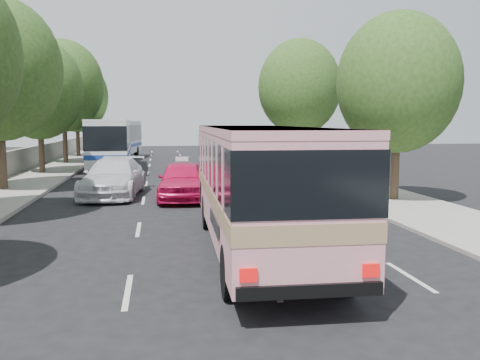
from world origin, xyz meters
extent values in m
plane|color=black|center=(0.00, 0.00, 0.00)|extent=(120.00, 120.00, 0.00)
cube|color=#9E998E|center=(-8.50, 20.00, 0.07)|extent=(4.00, 90.00, 0.15)
cube|color=#9E998E|center=(8.50, 20.00, 0.06)|extent=(4.00, 90.00, 0.12)
cube|color=#9E998E|center=(-10.30, 20.00, 0.90)|extent=(0.30, 90.00, 1.50)
cylinder|color=#38281E|center=(-8.70, 14.00, 1.90)|extent=(0.36, 0.36, 3.80)
sphere|color=#264518|center=(-8.30, 13.70, 7.10)|extent=(3.90, 3.90, 3.90)
cylinder|color=#38281E|center=(-8.60, 22.00, 1.75)|extent=(0.36, 0.36, 3.50)
ellipsoid|color=#264518|center=(-8.60, 22.00, 5.43)|extent=(5.52, 5.52, 6.35)
sphere|color=#264518|center=(-8.20, 21.70, 6.53)|extent=(3.59, 3.59, 3.59)
cylinder|color=#38281E|center=(-8.50, 30.00, 2.00)|extent=(0.36, 0.36, 3.99)
ellipsoid|color=#264518|center=(-8.50, 30.00, 6.20)|extent=(6.30, 6.30, 7.24)
sphere|color=#264518|center=(-8.10, 29.70, 7.46)|extent=(4.09, 4.09, 4.09)
cylinder|color=#38281E|center=(-8.70, 38.00, 1.86)|extent=(0.36, 0.36, 3.72)
ellipsoid|color=#264518|center=(-8.70, 38.00, 5.78)|extent=(5.88, 5.88, 6.76)
sphere|color=#264518|center=(-8.30, 37.70, 6.96)|extent=(3.82, 3.82, 3.82)
cylinder|color=#38281E|center=(8.70, 8.00, 1.61)|extent=(0.36, 0.36, 3.23)
ellipsoid|color=#264518|center=(8.70, 8.00, 5.01)|extent=(5.10, 5.10, 5.87)
sphere|color=#264518|center=(9.10, 7.70, 6.04)|extent=(3.32, 3.31, 3.31)
cylinder|color=#38281E|center=(9.00, 24.00, 1.90)|extent=(0.36, 0.36, 3.80)
ellipsoid|color=#264518|center=(9.00, 24.00, 5.90)|extent=(6.00, 6.00, 6.90)
sphere|color=#264518|center=(9.40, 23.70, 7.10)|extent=(3.90, 3.90, 3.90)
cube|color=pink|center=(1.32, 0.71, 1.90)|extent=(2.88, 10.29, 2.74)
cube|color=#9E7A59|center=(1.32, 0.71, 1.58)|extent=(2.92, 10.31, 0.36)
cube|color=black|center=(1.32, 0.71, 2.40)|extent=(2.93, 10.33, 1.12)
cube|color=pink|center=(1.32, 0.71, 3.19)|extent=(2.90, 10.31, 0.16)
cylinder|color=black|center=(0.29, 3.81, 0.53)|extent=(0.34, 1.07, 1.06)
cylinder|color=black|center=(2.55, 3.74, 0.53)|extent=(0.34, 1.07, 1.06)
cylinder|color=black|center=(0.09, -2.72, 0.53)|extent=(0.34, 1.07, 1.06)
cylinder|color=black|center=(2.34, -2.79, 0.53)|extent=(0.34, 1.07, 1.06)
imported|color=#D4124F|center=(-0.21, 10.06, 0.85)|extent=(2.42, 5.13, 1.69)
imported|color=silver|center=(-3.26, 11.58, 0.86)|extent=(3.03, 6.14, 1.72)
cube|color=white|center=(-4.50, 24.71, 2.04)|extent=(2.88, 11.85, 2.99)
cube|color=black|center=(-4.50, 24.71, 2.40)|extent=(2.93, 11.88, 1.47)
cube|color=navy|center=(-4.50, 24.71, 1.28)|extent=(2.92, 11.87, 0.29)
cube|color=white|center=(-4.50, 24.71, 3.46)|extent=(2.90, 11.87, 0.14)
cylinder|color=black|center=(-5.72, 28.40, 0.54)|extent=(0.35, 1.09, 1.08)
cylinder|color=black|center=(-3.52, 28.47, 0.54)|extent=(0.35, 1.09, 1.08)
cylinder|color=black|center=(-5.47, 20.55, 0.54)|extent=(0.35, 1.09, 1.08)
cylinder|color=black|center=(-3.27, 20.62, 0.54)|extent=(0.35, 1.09, 1.08)
cube|color=silver|center=(-4.83, 34.34, 1.98)|extent=(3.97, 11.68, 2.91)
cube|color=black|center=(-4.83, 34.34, 2.34)|extent=(4.03, 11.72, 1.43)
cube|color=navy|center=(-4.83, 34.34, 1.24)|extent=(4.01, 11.71, 0.29)
cube|color=silver|center=(-4.83, 34.34, 3.37)|extent=(3.99, 11.70, 0.13)
cylinder|color=black|center=(-5.39, 38.08, 0.53)|extent=(0.45, 1.08, 1.05)
cylinder|color=black|center=(-3.27, 37.79, 0.53)|extent=(0.45, 1.08, 1.05)
cylinder|color=black|center=(-6.43, 30.51, 0.53)|extent=(0.45, 1.08, 1.05)
cylinder|color=black|center=(-4.31, 30.22, 0.53)|extent=(0.45, 1.08, 1.05)
cube|color=silver|center=(-0.21, 10.06, 1.78)|extent=(0.56, 0.23, 0.18)
camera|label=1|loc=(-1.25, -12.13, 3.41)|focal=38.00mm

